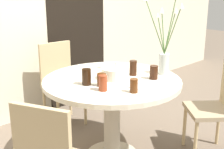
{
  "coord_description": "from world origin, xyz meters",
  "views": [
    {
      "loc": [
        -1.81,
        -1.85,
        1.58
      ],
      "look_at": [
        0.0,
        0.0,
        0.8
      ],
      "focal_mm": 50.0,
      "sensor_mm": 36.0,
      "label": 1
    }
  ],
  "objects_px": {
    "drink_glass_0": "(154,72)",
    "chair_left_flank": "(60,78)",
    "birthday_cake": "(115,73)",
    "drink_glass_3": "(103,83)",
    "drink_glass_5": "(86,77)",
    "flower_vase": "(164,46)",
    "drink_glass_1": "(102,80)",
    "side_plate": "(140,85)",
    "drink_glass_2": "(133,68)",
    "chair_near_front": "(219,102)",
    "drink_glass_4": "(134,86)"
  },
  "relations": [
    {
      "from": "birthday_cake",
      "to": "chair_left_flank",
      "type": "bearing_deg",
      "value": 84.08
    },
    {
      "from": "flower_vase",
      "to": "drink_glass_1",
      "type": "xyz_separation_m",
      "value": [
        -0.64,
        0.14,
        -0.21
      ]
    },
    {
      "from": "drink_glass_5",
      "to": "flower_vase",
      "type": "bearing_deg",
      "value": -19.17
    },
    {
      "from": "drink_glass_3",
      "to": "chair_left_flank",
      "type": "bearing_deg",
      "value": 71.17
    },
    {
      "from": "drink_glass_0",
      "to": "drink_glass_3",
      "type": "xyz_separation_m",
      "value": [
        -0.52,
        0.09,
        0.0
      ]
    },
    {
      "from": "chair_left_flank",
      "to": "drink_glass_1",
      "type": "xyz_separation_m",
      "value": [
        -0.32,
        -1.04,
        0.29
      ]
    },
    {
      "from": "drink_glass_2",
      "to": "drink_glass_5",
      "type": "distance_m",
      "value": 0.48
    },
    {
      "from": "drink_glass_2",
      "to": "drink_glass_3",
      "type": "relative_size",
      "value": 1.11
    },
    {
      "from": "drink_glass_1",
      "to": "drink_glass_2",
      "type": "xyz_separation_m",
      "value": [
        0.41,
        0.02,
        0.02
      ]
    },
    {
      "from": "drink_glass_3",
      "to": "drink_glass_5",
      "type": "relative_size",
      "value": 0.92
    },
    {
      "from": "drink_glass_1",
      "to": "drink_glass_5",
      "type": "bearing_deg",
      "value": 123.1
    },
    {
      "from": "drink_glass_1",
      "to": "side_plate",
      "type": "bearing_deg",
      "value": -44.78
    },
    {
      "from": "chair_near_front",
      "to": "drink_glass_3",
      "type": "height_order",
      "value": "chair_near_front"
    },
    {
      "from": "flower_vase",
      "to": "drink_glass_4",
      "type": "distance_m",
      "value": 0.62
    },
    {
      "from": "drink_glass_1",
      "to": "chair_near_front",
      "type": "bearing_deg",
      "value": -31.37
    },
    {
      "from": "birthday_cake",
      "to": "drink_glass_3",
      "type": "height_order",
      "value": "birthday_cake"
    },
    {
      "from": "drink_glass_5",
      "to": "chair_left_flank",
      "type": "bearing_deg",
      "value": 67.61
    },
    {
      "from": "drink_glass_4",
      "to": "flower_vase",
      "type": "bearing_deg",
      "value": 14.77
    },
    {
      "from": "chair_left_flank",
      "to": "side_plate",
      "type": "height_order",
      "value": "chair_left_flank"
    },
    {
      "from": "flower_vase",
      "to": "chair_near_front",
      "type": "bearing_deg",
      "value": -55.45
    },
    {
      "from": "drink_glass_0",
      "to": "drink_glass_4",
      "type": "bearing_deg",
      "value": -164.13
    },
    {
      "from": "chair_left_flank",
      "to": "birthday_cake",
      "type": "distance_m",
      "value": 1.03
    },
    {
      "from": "birthday_cake",
      "to": "drink_glass_4",
      "type": "height_order",
      "value": "birthday_cake"
    },
    {
      "from": "drink_glass_0",
      "to": "chair_left_flank",
      "type": "bearing_deg",
      "value": 96.15
    },
    {
      "from": "side_plate",
      "to": "drink_glass_5",
      "type": "height_order",
      "value": "drink_glass_5"
    },
    {
      "from": "drink_glass_1",
      "to": "drink_glass_5",
      "type": "xyz_separation_m",
      "value": [
        -0.07,
        0.11,
        0.02
      ]
    },
    {
      "from": "drink_glass_0",
      "to": "drink_glass_1",
      "type": "height_order",
      "value": "drink_glass_0"
    },
    {
      "from": "drink_glass_2",
      "to": "drink_glass_3",
      "type": "distance_m",
      "value": 0.49
    },
    {
      "from": "chair_left_flank",
      "to": "drink_glass_3",
      "type": "xyz_separation_m",
      "value": [
        -0.39,
        -1.14,
        0.3
      ]
    },
    {
      "from": "side_plate",
      "to": "drink_glass_5",
      "type": "relative_size",
      "value": 1.6
    },
    {
      "from": "flower_vase",
      "to": "drink_glass_5",
      "type": "distance_m",
      "value": 0.77
    },
    {
      "from": "flower_vase",
      "to": "side_plate",
      "type": "distance_m",
      "value": 0.49
    },
    {
      "from": "chair_near_front",
      "to": "flower_vase",
      "type": "distance_m",
      "value": 0.72
    },
    {
      "from": "drink_glass_3",
      "to": "drink_glass_5",
      "type": "xyz_separation_m",
      "value": [
        0.0,
        0.2,
        0.01
      ]
    },
    {
      "from": "chair_near_front",
      "to": "drink_glass_5",
      "type": "bearing_deg",
      "value": -83.06
    },
    {
      "from": "chair_near_front",
      "to": "drink_glass_1",
      "type": "relative_size",
      "value": 8.84
    },
    {
      "from": "chair_left_flank",
      "to": "drink_glass_0",
      "type": "height_order",
      "value": "chair_left_flank"
    },
    {
      "from": "chair_left_flank",
      "to": "drink_glass_1",
      "type": "distance_m",
      "value": 1.13
    },
    {
      "from": "birthday_cake",
      "to": "drink_glass_0",
      "type": "xyz_separation_m",
      "value": [
        0.23,
        -0.24,
        0.01
      ]
    },
    {
      "from": "side_plate",
      "to": "chair_near_front",
      "type": "bearing_deg",
      "value": -26.07
    },
    {
      "from": "chair_left_flank",
      "to": "drink_glass_5",
      "type": "height_order",
      "value": "chair_left_flank"
    },
    {
      "from": "chair_near_front",
      "to": "drink_glass_0",
      "type": "distance_m",
      "value": 0.69
    },
    {
      "from": "chair_near_front",
      "to": "flower_vase",
      "type": "height_order",
      "value": "flower_vase"
    },
    {
      "from": "drink_glass_2",
      "to": "drink_glass_5",
      "type": "bearing_deg",
      "value": 169.92
    },
    {
      "from": "chair_near_front",
      "to": "drink_glass_2",
      "type": "distance_m",
      "value": 0.85
    },
    {
      "from": "chair_near_front",
      "to": "drink_glass_0",
      "type": "relative_size",
      "value": 7.75
    },
    {
      "from": "flower_vase",
      "to": "side_plate",
      "type": "height_order",
      "value": "flower_vase"
    },
    {
      "from": "chair_near_front",
      "to": "side_plate",
      "type": "xyz_separation_m",
      "value": [
        -0.71,
        0.35,
        0.25
      ]
    },
    {
      "from": "chair_near_front",
      "to": "drink_glass_2",
      "type": "bearing_deg",
      "value": -97.42
    },
    {
      "from": "side_plate",
      "to": "drink_glass_3",
      "type": "relative_size",
      "value": 1.75
    }
  ]
}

